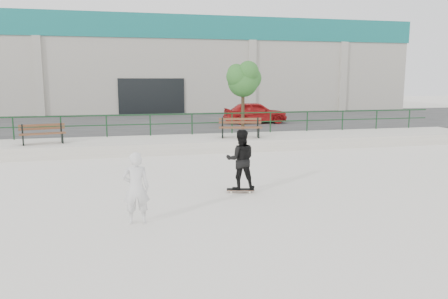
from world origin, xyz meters
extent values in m
plane|color=silver|center=(0.00, 0.00, 0.00)|extent=(120.00, 120.00, 0.00)
cube|color=beige|center=(0.00, 9.50, 0.25)|extent=(30.00, 3.00, 0.50)
cube|color=#303030|center=(0.00, 18.00, 0.25)|extent=(60.00, 14.00, 0.50)
cylinder|color=#163E1F|center=(0.00, 10.80, 1.50)|extent=(28.00, 0.06, 0.06)
cylinder|color=#163E1F|center=(0.00, 10.80, 1.05)|extent=(28.00, 0.05, 0.05)
cylinder|color=#163E1F|center=(-7.00, 10.80, 1.00)|extent=(0.06, 0.06, 1.00)
cylinder|color=#163E1F|center=(-5.00, 10.80, 1.00)|extent=(0.06, 0.06, 1.00)
cylinder|color=#163E1F|center=(-3.00, 10.80, 1.00)|extent=(0.06, 0.06, 1.00)
cylinder|color=#163E1F|center=(-1.00, 10.80, 1.00)|extent=(0.06, 0.06, 1.00)
cylinder|color=#163E1F|center=(1.00, 10.80, 1.00)|extent=(0.06, 0.06, 1.00)
cylinder|color=#163E1F|center=(3.00, 10.80, 1.00)|extent=(0.06, 0.06, 1.00)
cylinder|color=#163E1F|center=(5.00, 10.80, 1.00)|extent=(0.06, 0.06, 1.00)
cylinder|color=#163E1F|center=(7.00, 10.80, 1.00)|extent=(0.06, 0.06, 1.00)
cylinder|color=#163E1F|center=(9.00, 10.80, 1.00)|extent=(0.06, 0.06, 1.00)
cylinder|color=#163E1F|center=(11.00, 10.80, 1.00)|extent=(0.06, 0.06, 1.00)
cylinder|color=#163E1F|center=(13.00, 10.80, 1.00)|extent=(0.06, 0.06, 1.00)
cube|color=#B1AB9E|center=(0.00, 32.00, 4.00)|extent=(44.00, 16.00, 8.00)
cube|color=#177371|center=(0.00, 32.00, 7.10)|extent=(44.20, 16.20, 1.80)
cube|color=black|center=(0.00, 23.95, 1.60)|extent=(5.00, 0.15, 3.20)
cube|color=#B1AB9E|center=(-8.00, 23.90, 3.10)|extent=(0.60, 0.25, 6.20)
cube|color=#B1AB9E|center=(8.00, 23.90, 3.10)|extent=(0.60, 0.25, 6.20)
cube|color=#B1AB9E|center=(16.00, 23.90, 3.10)|extent=(0.60, 0.25, 6.20)
cube|color=brown|center=(-5.48, 8.97, 0.93)|extent=(1.79, 0.49, 0.04)
cube|color=brown|center=(-5.52, 9.15, 0.93)|extent=(1.79, 0.49, 0.04)
cube|color=brown|center=(-5.56, 9.32, 0.93)|extent=(1.79, 0.49, 0.04)
cube|color=brown|center=(-5.58, 9.40, 1.12)|extent=(1.77, 0.41, 0.10)
cube|color=brown|center=(-5.58, 9.40, 1.26)|extent=(1.77, 0.41, 0.10)
cube|color=black|center=(-6.26, 8.99, 0.71)|extent=(0.16, 0.50, 0.42)
cube|color=black|center=(-6.31, 9.24, 1.12)|extent=(0.07, 0.06, 0.42)
cube|color=black|center=(-4.79, 9.30, 0.71)|extent=(0.16, 0.50, 0.42)
cube|color=black|center=(-4.84, 9.56, 1.12)|extent=(0.07, 0.06, 0.42)
cube|color=brown|center=(2.93, 8.96, 0.97)|extent=(1.95, 0.54, 0.04)
cube|color=brown|center=(2.98, 9.15, 0.97)|extent=(1.95, 0.54, 0.04)
cube|color=brown|center=(3.02, 9.34, 0.97)|extent=(1.95, 0.54, 0.04)
cube|color=brown|center=(3.03, 9.43, 1.18)|extent=(1.93, 0.45, 0.11)
cube|color=brown|center=(3.03, 9.43, 1.33)|extent=(1.93, 0.45, 0.11)
cube|color=black|center=(2.17, 9.32, 0.73)|extent=(0.18, 0.55, 0.46)
cube|color=black|center=(2.23, 9.60, 1.18)|extent=(0.08, 0.07, 0.46)
cube|color=black|center=(3.78, 8.98, 0.73)|extent=(0.18, 0.55, 0.46)
cube|color=black|center=(3.84, 9.26, 1.18)|extent=(0.08, 0.07, 0.46)
cylinder|color=#4C3D26|center=(4.02, 12.47, 1.58)|extent=(0.18, 0.18, 2.16)
sphere|color=#286224|center=(4.02, 12.47, 3.02)|extent=(1.62, 1.62, 1.62)
sphere|color=#286224|center=(4.47, 12.74, 3.20)|extent=(1.26, 1.26, 1.26)
sphere|color=#286224|center=(3.66, 12.29, 3.29)|extent=(1.17, 1.17, 1.17)
sphere|color=#286224|center=(4.20, 12.11, 3.56)|extent=(1.08, 1.08, 1.08)
sphere|color=#286224|center=(3.75, 12.83, 3.47)|extent=(0.99, 0.99, 0.99)
imported|color=#AE1516|center=(5.61, 15.33, 1.15)|extent=(3.90, 1.73, 1.30)
cube|color=black|center=(0.90, 1.57, 0.09)|extent=(0.81, 0.39, 0.02)
cube|color=brown|center=(0.90, 1.57, 0.07)|extent=(0.81, 0.39, 0.01)
cube|color=#A9A9AF|center=(0.64, 1.64, 0.04)|extent=(0.10, 0.17, 0.03)
cube|color=#A9A9AF|center=(1.15, 1.51, 0.04)|extent=(0.10, 0.17, 0.03)
cylinder|color=beige|center=(0.62, 1.55, 0.03)|extent=(0.06, 0.04, 0.06)
cylinder|color=beige|center=(0.67, 1.73, 0.03)|extent=(0.06, 0.04, 0.06)
cylinder|color=beige|center=(1.12, 1.42, 0.03)|extent=(0.06, 0.04, 0.06)
cylinder|color=beige|center=(1.17, 1.60, 0.03)|extent=(0.06, 0.04, 0.06)
imported|color=black|center=(0.90, 1.57, 0.94)|extent=(0.92, 0.78, 1.70)
imported|color=silver|center=(-2.06, -0.48, 0.81)|extent=(0.60, 0.40, 1.61)
camera|label=1|loc=(-2.32, -10.02, 3.19)|focal=35.00mm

